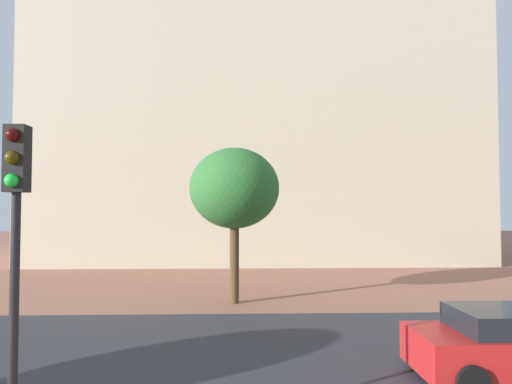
% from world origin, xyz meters
% --- Properties ---
extents(ground_plane, '(120.00, 120.00, 0.00)m').
position_xyz_m(ground_plane, '(0.00, 10.00, 0.00)').
color(ground_plane, '#93604C').
extents(street_asphalt_strip, '(120.00, 8.28, 0.00)m').
position_xyz_m(street_asphalt_strip, '(0.00, 8.79, 0.00)').
color(street_asphalt_strip, '#2D2D33').
rests_on(street_asphalt_strip, ground_plane).
extents(landmark_building, '(29.72, 15.93, 39.76)m').
position_xyz_m(landmark_building, '(1.16, 32.13, 10.83)').
color(landmark_building, beige).
rests_on(landmark_building, ground_plane).
extents(car_red, '(4.06, 2.09, 1.46)m').
position_xyz_m(car_red, '(5.55, 6.97, 0.71)').
color(car_red, red).
rests_on(car_red, ground_plane).
extents(traffic_light_pole, '(0.28, 0.34, 4.67)m').
position_xyz_m(traffic_light_pole, '(-3.10, 3.76, 3.26)').
color(traffic_light_pole, black).
rests_on(traffic_light_pole, ground_plane).
extents(tree_curb_far, '(3.42, 3.42, 5.89)m').
position_xyz_m(tree_curb_far, '(-0.38, 14.67, 4.32)').
color(tree_curb_far, '#4C3823').
rests_on(tree_curb_far, ground_plane).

